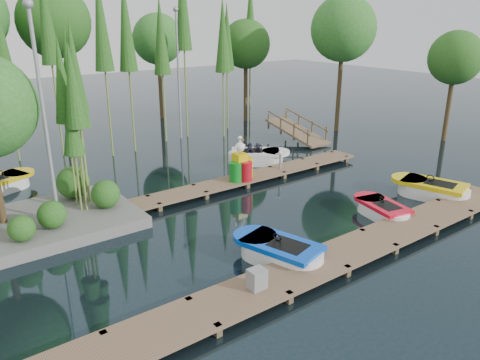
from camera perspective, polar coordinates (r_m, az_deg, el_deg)
ground_plane at (r=16.84m, az=-0.35°, el=-4.33°), size 90.00×90.00×0.00m
near_dock at (r=13.74m, az=10.97°, el=-9.44°), size 18.00×1.50×0.50m
far_dock at (r=19.19m, az=-2.36°, el=-0.56°), size 15.00×1.20×0.50m
island at (r=16.37m, az=-25.88°, el=4.77°), size 6.20×4.20×6.75m
tree_screen at (r=24.10m, az=-20.42°, el=16.70°), size 34.42×18.53×10.31m
lamp_island at (r=15.57m, az=-22.98°, el=8.58°), size 0.30×0.30×7.25m
lamp_rear at (r=26.97m, az=-7.57°, el=13.91°), size 0.30×0.30×7.25m
ramp at (r=26.92m, az=6.96°, el=5.99°), size 1.50×3.94×1.49m
boat_blue at (r=13.78m, az=4.84°, el=-8.81°), size 2.05×3.15×0.98m
boat_red at (r=17.41m, az=16.92°, el=-3.56°), size 1.56×2.58×0.81m
boat_yellow_near at (r=19.86m, az=22.31°, el=-1.16°), size 2.15×3.27×1.01m
boat_yellow_far at (r=21.36m, az=-27.26°, el=-0.48°), size 3.07×2.19×1.40m
boat_white_far at (r=22.67m, az=2.05°, el=2.85°), size 3.18×2.85×1.40m
utility_cabinet at (r=11.95m, az=2.07°, el=-11.95°), size 0.43×0.37×0.53m
yellow_barrel at (r=19.76m, az=0.78°, el=1.55°), size 0.56×0.56×0.83m
drum_cluster at (r=19.38m, az=0.14°, el=1.60°), size 1.08×0.99×1.86m
seagull_post at (r=20.88m, az=4.96°, el=2.87°), size 0.51×0.28×0.82m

